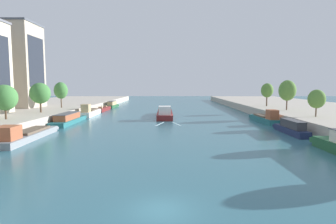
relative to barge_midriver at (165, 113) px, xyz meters
The scene contains 19 objects.
ground_plane 53.73m from the barge_midriver, 89.00° to the right, with size 400.00×400.00×0.00m, color #336675.
quay_left 40.73m from the barge_midriver, behind, with size 36.00×170.00×2.22m, color #B7AD9E.
quay_right 42.60m from the barge_midriver, ahead, with size 36.00×170.00×2.22m, color #B7AD9E.
barge_midriver is the anchor object (origin of this frame).
wake_behind_barge 12.75m from the barge_midriver, 85.46° to the right, with size 5.60×5.94×0.03m.
moored_boat_left_second 36.79m from the barge_midriver, 124.08° to the right, with size 3.80×16.30×2.83m.
moored_boat_left_downstream 24.05m from the barge_midriver, 150.39° to the right, with size 3.38×15.48×2.33m.
moored_boat_left_lone 21.00m from the barge_midriver, behind, with size 3.06×13.98×3.45m.
moored_boat_left_far 27.55m from the barge_midriver, 138.51° to the left, with size 2.28×12.61×2.24m.
moored_boat_left_end 37.16m from the barge_midriver, 123.25° to the left, with size 2.60×11.42×2.54m.
moored_boat_right_near 33.15m from the barge_midriver, 47.68° to the right, with size 2.01×11.26×2.46m.
moored_boat_right_upstream 24.92m from the barge_midriver, 23.84° to the right, with size 3.04×13.64×3.21m.
tree_left_end_of_row 36.45m from the barge_midriver, 141.61° to the right, with size 4.34×4.34×6.23m.
tree_left_third 30.12m from the barge_midriver, 160.54° to the right, with size 4.49×4.49×6.68m.
tree_left_second 29.42m from the barge_midriver, behind, with size 3.64×3.64×7.00m.
tree_right_end_of_row 35.18m from the barge_midriver, 30.91° to the right, with size 3.22×3.22×5.31m.
tree_right_distant 31.15m from the barge_midriver, ahead, with size 4.12×4.12×7.41m.
tree_right_by_lamp 32.21m from the barge_midriver, 18.33° to the left, with size 3.50×3.50×6.76m.
building_left_corner 43.98m from the barge_midriver, behind, with size 12.75×11.12×23.25m.
Camera 1 is at (0.62, -17.45, 8.28)m, focal length 29.19 mm.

